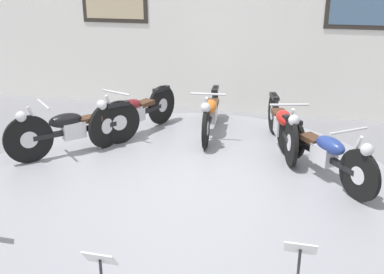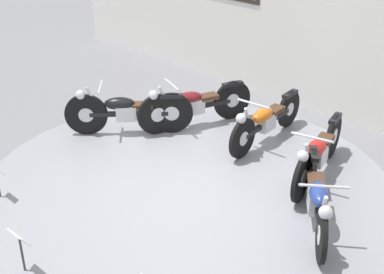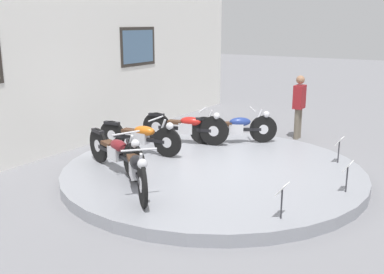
{
  "view_description": "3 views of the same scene",
  "coord_description": "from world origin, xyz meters",
  "px_view_note": "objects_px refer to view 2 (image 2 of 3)",
  "views": [
    {
      "loc": [
        1.4,
        -5.11,
        2.72
      ],
      "look_at": [
        0.05,
        0.27,
        0.66
      ],
      "focal_mm": 42.0,
      "sensor_mm": 36.0,
      "label": 1
    },
    {
      "loc": [
        4.37,
        -4.38,
        4.05
      ],
      "look_at": [
        -0.06,
        0.16,
        0.81
      ],
      "focal_mm": 50.0,
      "sensor_mm": 36.0,
      "label": 2
    },
    {
      "loc": [
        -7.04,
        -3.94,
        2.84
      ],
      "look_at": [
        -0.12,
        0.38,
        0.75
      ],
      "focal_mm": 42.0,
      "sensor_mm": 36.0,
      "label": 3
    }
  ],
  "objects_px": {
    "motorcycle_black": "(126,110)",
    "motorcycle_blue": "(317,198)",
    "motorcycle_maroon": "(194,104)",
    "motorcycle_orange": "(266,120)",
    "motorcycle_red": "(318,152)",
    "info_placard_front_centre": "(20,242)"
  },
  "relations": [
    {
      "from": "motorcycle_black",
      "to": "motorcycle_blue",
      "type": "bearing_deg",
      "value": -0.09
    },
    {
      "from": "motorcycle_maroon",
      "to": "motorcycle_orange",
      "type": "xyz_separation_m",
      "value": [
        1.18,
        0.37,
        -0.02
      ]
    },
    {
      "from": "motorcycle_maroon",
      "to": "motorcycle_black",
      "type": "bearing_deg",
      "value": -121.95
    },
    {
      "from": "motorcycle_red",
      "to": "motorcycle_maroon",
      "type": "bearing_deg",
      "value": 179.95
    },
    {
      "from": "motorcycle_orange",
      "to": "motorcycle_red",
      "type": "xyz_separation_m",
      "value": [
        1.17,
        -0.37,
        0.02
      ]
    },
    {
      "from": "motorcycle_red",
      "to": "motorcycle_blue",
      "type": "bearing_deg",
      "value": -58.01
    },
    {
      "from": "motorcycle_black",
      "to": "motorcycle_orange",
      "type": "distance_m",
      "value": 2.19
    },
    {
      "from": "motorcycle_orange",
      "to": "info_placard_front_centre",
      "type": "distance_m",
      "value": 4.16
    },
    {
      "from": "motorcycle_black",
      "to": "info_placard_front_centre",
      "type": "bearing_deg",
      "value": -58.53
    },
    {
      "from": "motorcycle_maroon",
      "to": "motorcycle_red",
      "type": "distance_m",
      "value": 2.34
    },
    {
      "from": "motorcycle_maroon",
      "to": "motorcycle_blue",
      "type": "xyz_separation_m",
      "value": [
        2.93,
        -0.94,
        -0.02
      ]
    },
    {
      "from": "motorcycle_blue",
      "to": "info_placard_front_centre",
      "type": "xyz_separation_m",
      "value": [
        -1.75,
        -2.86,
        -0.01
      ]
    },
    {
      "from": "motorcycle_black",
      "to": "motorcycle_red",
      "type": "distance_m",
      "value": 3.07
    },
    {
      "from": "motorcycle_blue",
      "to": "info_placard_front_centre",
      "type": "distance_m",
      "value": 3.35
    },
    {
      "from": "motorcycle_blue",
      "to": "motorcycle_orange",
      "type": "bearing_deg",
      "value": 143.23
    },
    {
      "from": "motorcycle_orange",
      "to": "motorcycle_blue",
      "type": "relative_size",
      "value": 1.23
    },
    {
      "from": "motorcycle_black",
      "to": "motorcycle_maroon",
      "type": "height_order",
      "value": "motorcycle_black"
    },
    {
      "from": "motorcycle_black",
      "to": "motorcycle_blue",
      "type": "height_order",
      "value": "motorcycle_black"
    },
    {
      "from": "motorcycle_red",
      "to": "info_placard_front_centre",
      "type": "height_order",
      "value": "motorcycle_red"
    },
    {
      "from": "motorcycle_orange",
      "to": "info_placard_front_centre",
      "type": "height_order",
      "value": "motorcycle_orange"
    },
    {
      "from": "motorcycle_red",
      "to": "info_placard_front_centre",
      "type": "relative_size",
      "value": 3.82
    },
    {
      "from": "motorcycle_maroon",
      "to": "info_placard_front_centre",
      "type": "relative_size",
      "value": 3.73
    }
  ]
}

